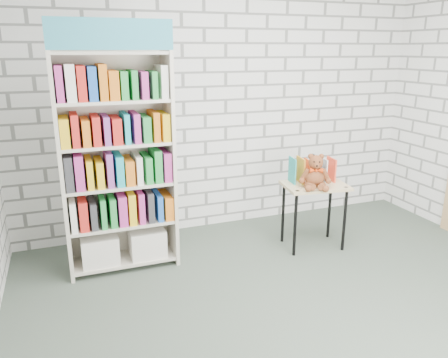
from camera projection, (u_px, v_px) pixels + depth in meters
name	position (u px, v px, depth m)	size (l,w,h in m)	color
ground	(320.00, 318.00, 3.25)	(4.50, 4.50, 0.00)	#404C40
room_shell	(338.00, 72.00, 2.74)	(4.52, 4.02, 2.81)	silver
bookshelf	(118.00, 163.00, 3.77)	(0.96, 0.37, 2.15)	beige
display_table	(315.00, 193.00, 4.28)	(0.66, 0.50, 0.65)	tan
table_books	(312.00, 169.00, 4.31)	(0.44, 0.24, 0.25)	teal
teddy_bear	(315.00, 174.00, 4.12)	(0.30, 0.29, 0.33)	brown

